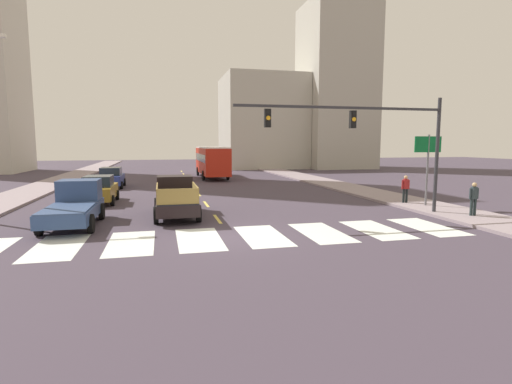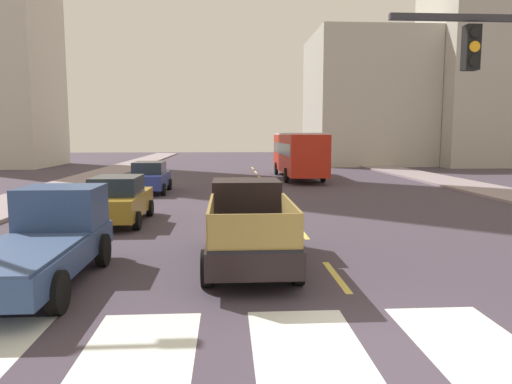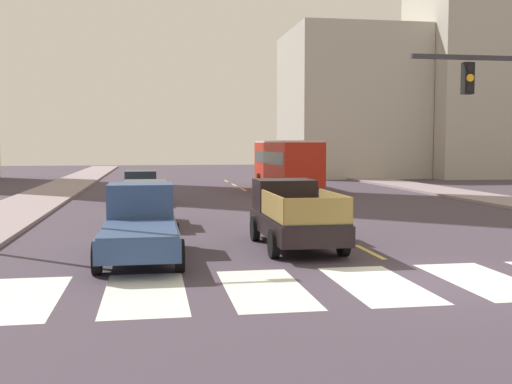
{
  "view_description": "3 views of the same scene",
  "coord_description": "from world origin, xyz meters",
  "px_view_note": "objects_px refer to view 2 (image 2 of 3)",
  "views": [
    {
      "loc": [
        -2.62,
        -15.2,
        3.68
      ],
      "look_at": [
        2.87,
        7.83,
        0.81
      ],
      "focal_mm": 27.92,
      "sensor_mm": 36.0,
      "label": 1
    },
    {
      "loc": [
        -2.47,
        -6.29,
        3.21
      ],
      "look_at": [
        -1.45,
        10.18,
        1.2
      ],
      "focal_mm": 33.09,
      "sensor_mm": 36.0,
      "label": 2
    },
    {
      "loc": [
        -6.16,
        -12.94,
        3.1
      ],
      "look_at": [
        -2.33,
        9.94,
        1.31
      ],
      "focal_mm": 43.66,
      "sensor_mm": 36.0,
      "label": 3
    }
  ],
  "objects_px": {
    "pickup_stakebed": "(248,225)",
    "pickup_dark": "(44,239)",
    "sedan_mid": "(150,177)",
    "city_bus": "(298,152)",
    "sedan_far": "(118,200)"
  },
  "relations": [
    {
      "from": "pickup_stakebed",
      "to": "pickup_dark",
      "type": "relative_size",
      "value": 1.0
    },
    {
      "from": "pickup_stakebed",
      "to": "pickup_dark",
      "type": "height_order",
      "value": "same"
    },
    {
      "from": "sedan_mid",
      "to": "city_bus",
      "type": "bearing_deg",
      "value": 42.62
    },
    {
      "from": "pickup_dark",
      "to": "city_bus",
      "type": "height_order",
      "value": "city_bus"
    },
    {
      "from": "city_bus",
      "to": "sedan_mid",
      "type": "height_order",
      "value": "city_bus"
    },
    {
      "from": "pickup_stakebed",
      "to": "sedan_far",
      "type": "distance_m",
      "value": 7.08
    },
    {
      "from": "pickup_stakebed",
      "to": "sedan_mid",
      "type": "height_order",
      "value": "pickup_stakebed"
    },
    {
      "from": "pickup_dark",
      "to": "city_bus",
      "type": "distance_m",
      "value": 25.57
    },
    {
      "from": "sedan_far",
      "to": "sedan_mid",
      "type": "bearing_deg",
      "value": 90.11
    },
    {
      "from": "sedan_mid",
      "to": "pickup_dark",
      "type": "bearing_deg",
      "value": -86.3
    },
    {
      "from": "pickup_dark",
      "to": "sedan_far",
      "type": "height_order",
      "value": "pickup_dark"
    },
    {
      "from": "city_bus",
      "to": "sedan_far",
      "type": "height_order",
      "value": "city_bus"
    },
    {
      "from": "pickup_stakebed",
      "to": "city_bus",
      "type": "height_order",
      "value": "city_bus"
    },
    {
      "from": "pickup_stakebed",
      "to": "pickup_dark",
      "type": "bearing_deg",
      "value": -165.12
    },
    {
      "from": "city_bus",
      "to": "sedan_mid",
      "type": "distance_m",
      "value": 12.38
    }
  ]
}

